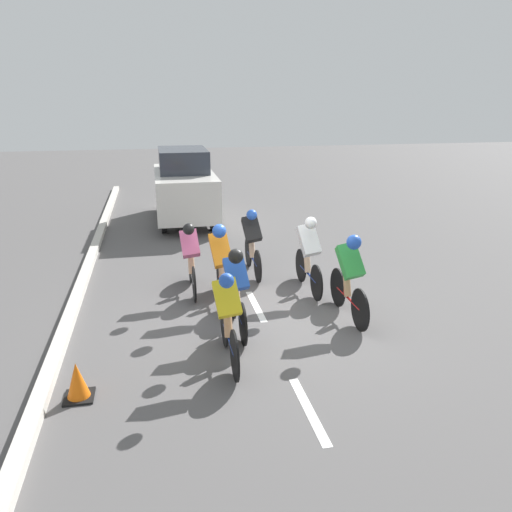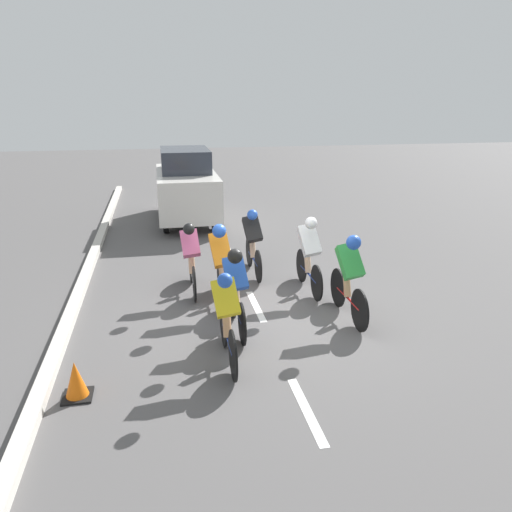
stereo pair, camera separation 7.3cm
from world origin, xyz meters
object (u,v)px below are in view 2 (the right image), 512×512
Objects in this scene: cyclist_blue at (236,287)px; cyclist_black at (253,240)px; cyclist_yellow at (227,315)px; traffic_cone at (76,381)px; cyclist_pink at (191,256)px; cyclist_green at (350,274)px; cyclist_orange at (221,261)px; support_car at (186,186)px; cyclist_white at (309,252)px.

cyclist_blue is 0.97× the size of cyclist_black.
cyclist_yellow reaches higher than traffic_cone.
cyclist_yellow reaches higher than cyclist_pink.
cyclist_green is 3.50× the size of traffic_cone.
cyclist_orange is at bearing 59.62° from cyclist_black.
cyclist_pink is at bearing -83.94° from cyclist_yellow.
support_car reaches higher than cyclist_orange.
traffic_cone is (3.87, 2.87, -0.58)m from cyclist_white.
cyclist_green reaches higher than cyclist_white.
cyclist_pink is at bearing -53.88° from cyclist_orange.
cyclist_black is at bearing -106.27° from cyclist_yellow.
cyclist_pink is 3.40× the size of traffic_cone.
cyclist_white is at bearing 106.89° from support_car.
cyclist_yellow is at bearing -166.64° from traffic_cone.
support_car is 8.27× the size of traffic_cone.
cyclist_pink is 1.53m from cyclist_black.
support_car is (0.29, -7.77, 0.29)m from cyclist_blue.
cyclist_orange is 1.00× the size of cyclist_yellow.
cyclist_blue is 0.99m from cyclist_yellow.
cyclist_pink is 1.00× the size of cyclist_yellow.
cyclist_blue is at bearing 93.99° from cyclist_orange.
cyclist_orange reaches higher than cyclist_black.
cyclist_orange is (0.08, -1.17, 0.06)m from cyclist_blue.
cyclist_orange is (0.84, 1.43, 0.07)m from cyclist_black.
cyclist_white is at bearing 170.05° from cyclist_pink.
cyclist_green is 4.47m from traffic_cone.
cyclist_black is (-0.76, -2.59, -0.01)m from cyclist_blue.
cyclist_green is (-2.49, 1.73, 0.07)m from cyclist_pink.
cyclist_blue is 2.71m from traffic_cone.
cyclist_black is at bearing -150.43° from cyclist_pink.
cyclist_orange is 2.26m from cyclist_green.
cyclist_green reaches higher than cyclist_black.
cyclist_orange is (-0.49, 0.67, 0.09)m from cyclist_pink.
cyclist_green is at bearing -154.17° from cyclist_yellow.
cyclist_yellow is 0.98× the size of cyclist_green.
cyclist_orange is 0.41× the size of support_car.
support_car reaches higher than cyclist_blue.
cyclist_blue is 0.99× the size of cyclist_pink.
cyclist_blue is 1.93m from cyclist_pink.
cyclist_pink is at bearing 87.30° from support_car.
cyclist_orange is at bearing -95.31° from cyclist_yellow.
cyclist_pink is at bearing -72.70° from cyclist_blue.
cyclist_orange reaches higher than cyclist_blue.
support_car is at bearing -73.92° from cyclist_green.
cyclist_yellow is 2.44m from cyclist_green.
cyclist_yellow is at bearing 90.11° from support_car.
cyclist_orange is at bearing -27.78° from cyclist_green.
cyclist_yellow is (1.90, 2.40, -0.07)m from cyclist_white.
cyclist_blue is 2.70m from cyclist_black.
cyclist_white is at bearing 127.30° from cyclist_black.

